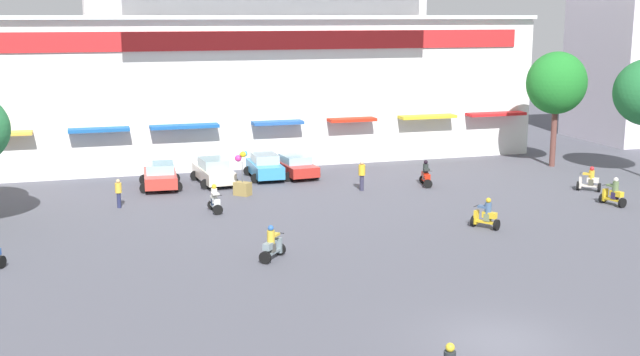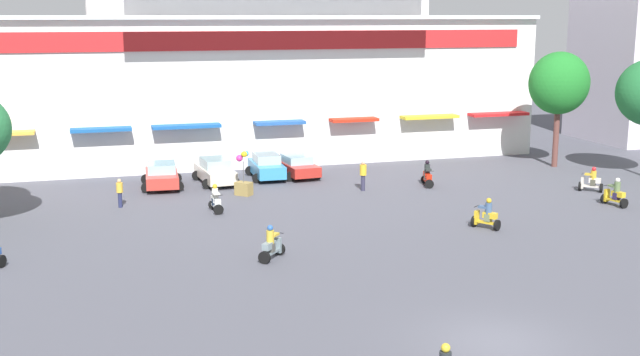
{
  "view_description": "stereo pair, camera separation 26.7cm",
  "coord_description": "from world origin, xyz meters",
  "px_view_note": "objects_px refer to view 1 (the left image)",
  "views": [
    {
      "loc": [
        -12.16,
        -20.5,
        9.95
      ],
      "look_at": [
        -1.83,
        13.2,
        2.72
      ],
      "focal_mm": 44.64,
      "sensor_mm": 36.0,
      "label": 1
    },
    {
      "loc": [
        -11.9,
        -20.57,
        9.95
      ],
      "look_at": [
        -1.83,
        13.2,
        2.72
      ],
      "focal_mm": 44.64,
      "sensor_mm": 36.0,
      "label": 2
    }
  ],
  "objects_px": {
    "parked_car_2": "(265,166)",
    "scooter_rider_8": "(272,245)",
    "pedestrian_1": "(362,174)",
    "scooter_rider_5": "(215,201)",
    "scooter_rider_0": "(486,216)",
    "scooter_rider_4": "(589,181)",
    "plaza_tree_3": "(557,83)",
    "scooter_rider_3": "(426,176)",
    "balloon_vendor_cart": "(242,180)",
    "parked_car_3": "(295,166)",
    "parked_car_0": "(160,176)",
    "parked_car_1": "(214,171)",
    "scooter_rider_9": "(613,194)",
    "pedestrian_0": "(119,192)"
  },
  "relations": [
    {
      "from": "scooter_rider_4",
      "to": "scooter_rider_5",
      "type": "height_order",
      "value": "scooter_rider_5"
    },
    {
      "from": "balloon_vendor_cart",
      "to": "scooter_rider_3",
      "type": "bearing_deg",
      "value": -3.53
    },
    {
      "from": "parked_car_2",
      "to": "scooter_rider_0",
      "type": "relative_size",
      "value": 2.61
    },
    {
      "from": "parked_car_0",
      "to": "parked_car_3",
      "type": "bearing_deg",
      "value": 6.26
    },
    {
      "from": "balloon_vendor_cart",
      "to": "scooter_rider_8",
      "type": "bearing_deg",
      "value": -95.83
    },
    {
      "from": "parked_car_2",
      "to": "balloon_vendor_cart",
      "type": "bearing_deg",
      "value": -118.54
    },
    {
      "from": "parked_car_3",
      "to": "pedestrian_1",
      "type": "bearing_deg",
      "value": -62.38
    },
    {
      "from": "scooter_rider_8",
      "to": "parked_car_3",
      "type": "bearing_deg",
      "value": 71.61
    },
    {
      "from": "plaza_tree_3",
      "to": "parked_car_3",
      "type": "height_order",
      "value": "plaza_tree_3"
    },
    {
      "from": "parked_car_2",
      "to": "scooter_rider_8",
      "type": "xyz_separation_m",
      "value": [
        -3.53,
        -16.4,
        -0.16
      ]
    },
    {
      "from": "balloon_vendor_cart",
      "to": "pedestrian_1",
      "type": "bearing_deg",
      "value": -6.45
    },
    {
      "from": "parked_car_0",
      "to": "scooter_rider_3",
      "type": "height_order",
      "value": "scooter_rider_3"
    },
    {
      "from": "plaza_tree_3",
      "to": "scooter_rider_3",
      "type": "height_order",
      "value": "plaza_tree_3"
    },
    {
      "from": "scooter_rider_0",
      "to": "scooter_rider_4",
      "type": "xyz_separation_m",
      "value": [
        9.7,
        5.58,
        -0.02
      ]
    },
    {
      "from": "parked_car_3",
      "to": "parked_car_1",
      "type": "bearing_deg",
      "value": -173.16
    },
    {
      "from": "scooter_rider_3",
      "to": "parked_car_3",
      "type": "bearing_deg",
      "value": 143.7
    },
    {
      "from": "scooter_rider_5",
      "to": "pedestrian_1",
      "type": "distance_m",
      "value": 9.39
    },
    {
      "from": "scooter_rider_5",
      "to": "parked_car_1",
      "type": "bearing_deg",
      "value": 80.9
    },
    {
      "from": "parked_car_0",
      "to": "scooter_rider_0",
      "type": "xyz_separation_m",
      "value": [
        13.85,
        -13.7,
        -0.12
      ]
    },
    {
      "from": "parked_car_0",
      "to": "scooter_rider_9",
      "type": "bearing_deg",
      "value": -26.95
    },
    {
      "from": "plaza_tree_3",
      "to": "parked_car_2",
      "type": "relative_size",
      "value": 1.94
    },
    {
      "from": "parked_car_2",
      "to": "scooter_rider_8",
      "type": "distance_m",
      "value": 16.78
    },
    {
      "from": "parked_car_2",
      "to": "scooter_rider_4",
      "type": "height_order",
      "value": "parked_car_2"
    },
    {
      "from": "parked_car_1",
      "to": "balloon_vendor_cart",
      "type": "bearing_deg",
      "value": -74.37
    },
    {
      "from": "scooter_rider_5",
      "to": "pedestrian_1",
      "type": "bearing_deg",
      "value": 16.4
    },
    {
      "from": "balloon_vendor_cart",
      "to": "scooter_rider_0",
      "type": "bearing_deg",
      "value": -47.12
    },
    {
      "from": "scooter_rider_9",
      "to": "pedestrian_0",
      "type": "xyz_separation_m",
      "value": [
        -25.23,
        7.19,
        0.24
      ]
    },
    {
      "from": "scooter_rider_5",
      "to": "scooter_rider_9",
      "type": "height_order",
      "value": "scooter_rider_9"
    },
    {
      "from": "plaza_tree_3",
      "to": "scooter_rider_8",
      "type": "xyz_separation_m",
      "value": [
        -22.92,
        -14.78,
        -4.94
      ]
    },
    {
      "from": "parked_car_3",
      "to": "scooter_rider_4",
      "type": "distance_m",
      "value": 17.61
    },
    {
      "from": "parked_car_0",
      "to": "parked_car_3",
      "type": "relative_size",
      "value": 0.96
    },
    {
      "from": "pedestrian_1",
      "to": "scooter_rider_9",
      "type": "bearing_deg",
      "value": -32.65
    },
    {
      "from": "pedestrian_1",
      "to": "scooter_rider_5",
      "type": "bearing_deg",
      "value": -163.6
    },
    {
      "from": "balloon_vendor_cart",
      "to": "parked_car_1",
      "type": "bearing_deg",
      "value": 105.63
    },
    {
      "from": "scooter_rider_9",
      "to": "pedestrian_1",
      "type": "height_order",
      "value": "pedestrian_1"
    },
    {
      "from": "scooter_rider_4",
      "to": "parked_car_1",
      "type": "bearing_deg",
      "value": 157.54
    },
    {
      "from": "scooter_rider_0",
      "to": "pedestrian_1",
      "type": "bearing_deg",
      "value": 106.13
    },
    {
      "from": "plaza_tree_3",
      "to": "scooter_rider_0",
      "type": "xyz_separation_m",
      "value": [
        -12.04,
        -12.95,
        -4.93
      ]
    },
    {
      "from": "parked_car_1",
      "to": "parked_car_3",
      "type": "bearing_deg",
      "value": 6.84
    },
    {
      "from": "scooter_rider_0",
      "to": "scooter_rider_3",
      "type": "distance_m",
      "value": 9.79
    },
    {
      "from": "plaza_tree_3",
      "to": "scooter_rider_3",
      "type": "bearing_deg",
      "value": -163.14
    },
    {
      "from": "scooter_rider_0",
      "to": "scooter_rider_4",
      "type": "bearing_deg",
      "value": 29.92
    },
    {
      "from": "parked_car_1",
      "to": "scooter_rider_8",
      "type": "relative_size",
      "value": 2.97
    },
    {
      "from": "scooter_rider_5",
      "to": "scooter_rider_8",
      "type": "xyz_separation_m",
      "value": [
        0.9,
        -8.77,
        0.02
      ]
    },
    {
      "from": "parked_car_1",
      "to": "scooter_rider_4",
      "type": "relative_size",
      "value": 3.06
    },
    {
      "from": "scooter_rider_8",
      "to": "scooter_rider_0",
      "type": "bearing_deg",
      "value": 9.52
    },
    {
      "from": "parked_car_1",
      "to": "parked_car_2",
      "type": "height_order",
      "value": "parked_car_2"
    },
    {
      "from": "parked_car_0",
      "to": "parked_car_3",
      "type": "height_order",
      "value": "parked_car_0"
    },
    {
      "from": "parked_car_1",
      "to": "scooter_rider_8",
      "type": "bearing_deg",
      "value": -90.84
    },
    {
      "from": "scooter_rider_5",
      "to": "parked_car_2",
      "type": "bearing_deg",
      "value": 59.86
    }
  ]
}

